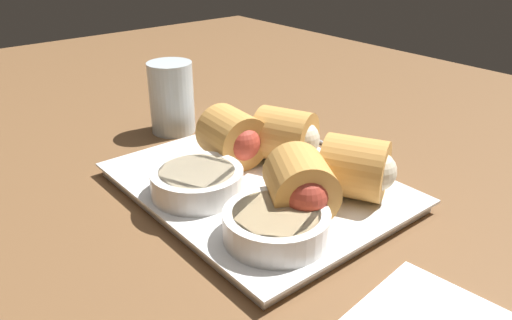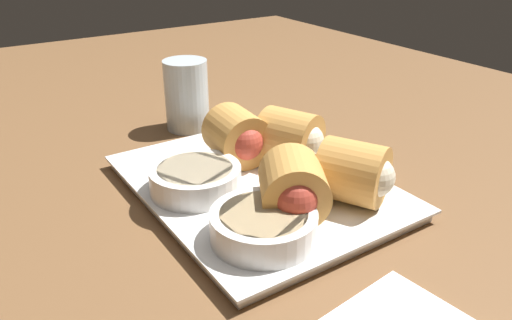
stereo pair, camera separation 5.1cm
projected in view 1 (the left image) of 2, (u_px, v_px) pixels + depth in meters
table_surface at (236, 194)px, 57.61cm from camera, size 180.00×140.00×2.00cm
serving_plate at (256, 187)px, 55.66cm from camera, size 30.94×23.97×1.50cm
roll_front_left at (234, 138)px, 58.11cm from camera, size 7.67×6.91×6.39cm
roll_front_right at (359, 168)px, 51.00cm from camera, size 8.53×8.57×6.39cm
roll_back_left at (288, 136)px, 58.51cm from camera, size 8.31×8.36×6.39cm
roll_back_right at (302, 187)px, 47.45cm from camera, size 8.66×8.69×6.39cm
dipping_bowl_near at (197, 181)px, 52.17cm from camera, size 9.73×9.73×2.71cm
dipping_bowl_far at (276, 224)px, 44.81cm from camera, size 9.73×9.73×2.71cm
spoon at (357, 157)px, 63.06cm from camera, size 15.74×3.19×1.33cm
drinking_glass at (172, 98)px, 70.31cm from camera, size 6.26×6.26×10.05cm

